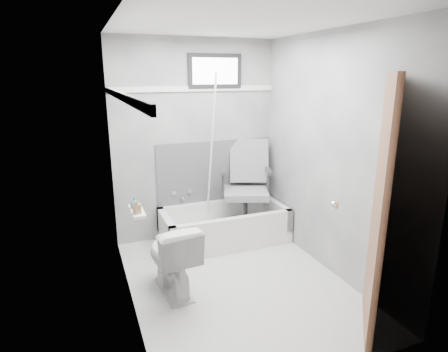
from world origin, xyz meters
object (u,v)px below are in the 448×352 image
door (439,219)px  soap_bottle_b (134,202)px  office_chair (246,186)px  soap_bottle_a (137,207)px  bathtub (224,225)px  toilet (172,257)px

door → soap_bottle_b: door is taller
office_chair → soap_bottle_a: bearing=-122.1°
bathtub → door: 2.46m
door → soap_bottle_b: bearing=146.5°
bathtub → office_chair: 0.54m
door → soap_bottle_b: size_ratio=20.80×
office_chair → soap_bottle_b: size_ratio=11.29×
bathtub → toilet: size_ratio=2.13×
bathtub → office_chair: office_chair is taller
door → soap_bottle_b: (-1.92, 1.27, -0.04)m
bathtub → office_chair: (0.29, 0.04, 0.45)m
office_chair → door: (0.46, -2.25, 0.34)m
soap_bottle_a → soap_bottle_b: (0.00, 0.14, -0.01)m
office_chair → toilet: 1.48m
office_chair → soap_bottle_a: size_ratio=9.37×
office_chair → bathtub: bearing=-152.3°
toilet → soap_bottle_b: bearing=12.7°
toilet → soap_bottle_a: size_ratio=6.07×
bathtub → soap_bottle_b: soap_bottle_b is taller
soap_bottle_b → office_chair: bearing=33.7°
soap_bottle_a → door: bearing=-30.4°
bathtub → toilet: 1.20m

